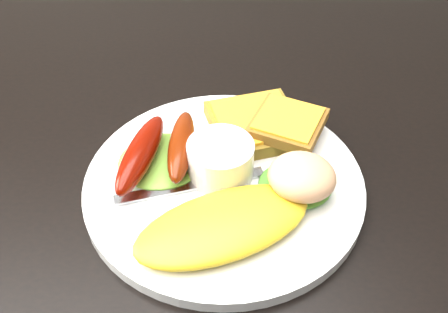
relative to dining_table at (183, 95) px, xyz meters
The scene contains 12 objects.
dining_table is the anchor object (origin of this frame).
plate 0.18m from the dining_table, 73.60° to the right, with size 0.26×0.26×0.01m, color white.
lettuce_left 0.16m from the dining_table, 92.91° to the right, with size 0.09×0.08×0.01m, color #6CA02C.
lettuce_right 0.22m from the dining_table, 57.71° to the right, with size 0.07×0.06×0.01m, color #3F9231.
omelette 0.24m from the dining_table, 77.84° to the right, with size 0.15×0.07×0.02m, color yellow.
sausage_a 0.17m from the dining_table, 99.16° to the right, with size 0.03×0.11×0.03m, color #680A05.
sausage_b 0.16m from the dining_table, 85.85° to the right, with size 0.02×0.10×0.02m, color #702406.
ramekin 0.18m from the dining_table, 73.84° to the right, with size 0.06×0.06×0.04m, color white.
toast_a 0.14m from the dining_table, 51.36° to the right, with size 0.09×0.09×0.01m, color olive.
toast_b 0.17m from the dining_table, 45.49° to the right, with size 0.07×0.07×0.01m, color olive.
potato_salad 0.23m from the dining_table, 58.20° to the right, with size 0.06×0.06×0.03m, color beige.
fork 0.19m from the dining_table, 83.71° to the right, with size 0.14×0.01×0.00m, color #ADAFB7.
Camera 1 is at (0.05, -0.51, 1.11)m, focal length 42.00 mm.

